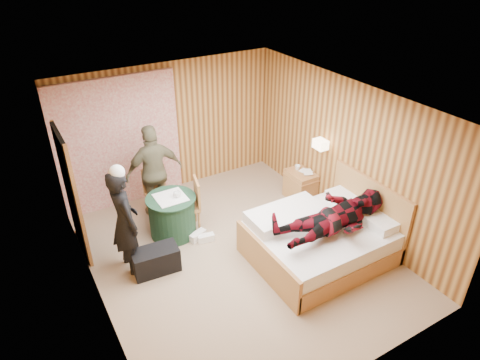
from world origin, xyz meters
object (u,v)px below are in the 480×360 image
duffel_bag (156,260)px  man_at_table (155,172)px  nightstand (300,185)px  chair_near (191,201)px  wall_lamp (321,144)px  round_table (172,215)px  chair_far (157,189)px  woman_standing (125,222)px  man_on_bed (337,210)px  bed (321,239)px

duffel_bag → man_at_table: size_ratio=0.40×
nightstand → chair_near: chair_near is taller
wall_lamp → chair_near: size_ratio=0.28×
round_table → chair_far: 0.68m
chair_far → woman_standing: (-0.88, -1.10, 0.30)m
chair_far → man_on_bed: man_on_bed is taller
chair_near → man_on_bed: (1.44, -1.91, 0.45)m
nightstand → woman_standing: (-3.40, -0.26, 0.54)m
chair_near → man_on_bed: size_ratio=0.52×
duffel_bag → woman_standing: bearing=142.3°
chair_far → man_on_bed: bearing=-56.7°
chair_far → man_on_bed: size_ratio=0.53×
woman_standing → man_on_bed: 3.05m
wall_lamp → chair_near: bearing=165.4°
wall_lamp → round_table: 2.79m
bed → chair_far: 2.95m
chair_far → chair_near: chair_far is taller
bed → man_at_table: size_ratio=1.19×
wall_lamp → duffel_bag: wall_lamp is taller
chair_far → man_at_table: man_at_table is taller
wall_lamp → chair_near: wall_lamp is taller
duffel_bag → man_at_table: bearing=72.7°
round_table → chair_near: chair_near is taller
wall_lamp → woman_standing: woman_standing is taller
man_on_bed → duffel_bag: bearing=153.3°
chair_near → man_at_table: 0.84m
man_on_bed → nightstand: bearing=67.1°
round_table → duffel_bag: size_ratio=1.20×
nightstand → duffel_bag: nightstand is taller
chair_near → man_on_bed: man_on_bed is taller
nightstand → man_at_table: size_ratio=0.34×
wall_lamp → man_on_bed: size_ratio=0.15×
bed → duffel_bag: (-2.35, 0.97, -0.13)m
chair_far → duffel_bag: size_ratio=1.36×
chair_near → round_table: bearing=-77.0°
nightstand → man_on_bed: 2.00m
bed → woman_standing: size_ratio=1.22×
chair_near → duffel_bag: (-0.93, -0.72, -0.35)m
nightstand → man_at_table: bearing=160.8°
duffel_bag → man_on_bed: size_ratio=0.39×
wall_lamp → man_on_bed: man_on_bed is taller
chair_near → duffel_bag: chair_near is taller
round_table → man_on_bed: 2.70m
round_table → man_at_table: size_ratio=0.48×
man_at_table → man_on_bed: size_ratio=0.97×
woman_standing → man_on_bed: size_ratio=0.95×
chair_near → woman_standing: woman_standing is taller
chair_far → duffel_bag: 1.54m
wall_lamp → chair_far: bearing=154.2°
nightstand → chair_near: bearing=175.2°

